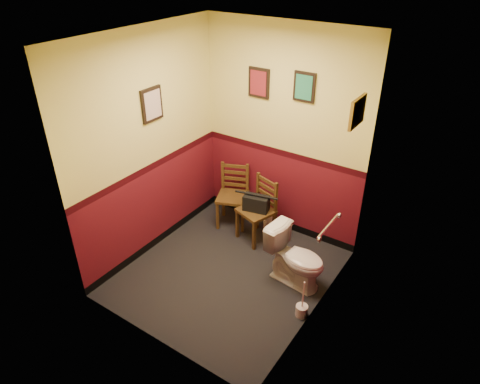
# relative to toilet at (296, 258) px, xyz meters

# --- Properties ---
(floor) EXTENTS (2.20, 2.40, 0.00)m
(floor) POSITION_rel_toilet_xyz_m (-0.72, -0.31, -0.34)
(floor) COLOR black
(floor) RESTS_ON ground
(ceiling) EXTENTS (2.20, 2.40, 0.00)m
(ceiling) POSITION_rel_toilet_xyz_m (-0.72, -0.31, 2.36)
(ceiling) COLOR silver
(ceiling) RESTS_ON ground
(wall_back) EXTENTS (2.20, 0.00, 2.70)m
(wall_back) POSITION_rel_toilet_xyz_m (-0.72, 0.89, 1.01)
(wall_back) COLOR maroon
(wall_back) RESTS_ON ground
(wall_front) EXTENTS (2.20, 0.00, 2.70)m
(wall_front) POSITION_rel_toilet_xyz_m (-0.72, -1.51, 1.01)
(wall_front) COLOR maroon
(wall_front) RESTS_ON ground
(wall_left) EXTENTS (0.00, 2.40, 2.70)m
(wall_left) POSITION_rel_toilet_xyz_m (-1.82, -0.31, 1.01)
(wall_left) COLOR maroon
(wall_left) RESTS_ON ground
(wall_right) EXTENTS (0.00, 2.40, 2.70)m
(wall_right) POSITION_rel_toilet_xyz_m (0.38, -0.31, 1.01)
(wall_right) COLOR maroon
(wall_right) RESTS_ON ground
(grab_bar) EXTENTS (0.05, 0.56, 0.06)m
(grab_bar) POSITION_rel_toilet_xyz_m (0.35, -0.06, 0.61)
(grab_bar) COLOR silver
(grab_bar) RESTS_ON wall_right
(framed_print_back_a) EXTENTS (0.28, 0.04, 0.36)m
(framed_print_back_a) POSITION_rel_toilet_xyz_m (-1.07, 0.87, 1.61)
(framed_print_back_a) COLOR black
(framed_print_back_a) RESTS_ON wall_back
(framed_print_back_b) EXTENTS (0.26, 0.04, 0.34)m
(framed_print_back_b) POSITION_rel_toilet_xyz_m (-0.47, 0.87, 1.66)
(framed_print_back_b) COLOR black
(framed_print_back_b) RESTS_ON wall_back
(framed_print_left) EXTENTS (0.04, 0.30, 0.38)m
(framed_print_left) POSITION_rel_toilet_xyz_m (-1.80, -0.21, 1.51)
(framed_print_left) COLOR black
(framed_print_left) RESTS_ON wall_left
(framed_print_right) EXTENTS (0.04, 0.34, 0.28)m
(framed_print_right) POSITION_rel_toilet_xyz_m (0.36, 0.29, 1.71)
(framed_print_right) COLOR olive
(framed_print_right) RESTS_ON wall_right
(toilet) EXTENTS (0.74, 0.46, 0.68)m
(toilet) POSITION_rel_toilet_xyz_m (0.00, 0.00, 0.00)
(toilet) COLOR white
(toilet) RESTS_ON floor
(toilet_brush) EXTENTS (0.13, 0.13, 0.46)m
(toilet_brush) POSITION_rel_toilet_xyz_m (0.31, -0.43, -0.27)
(toilet_brush) COLOR silver
(toilet_brush) RESTS_ON floor
(chair_left) EXTENTS (0.52, 0.52, 0.85)m
(chair_left) POSITION_rel_toilet_xyz_m (-1.28, 0.61, 0.09)
(chair_left) COLOR brown
(chair_left) RESTS_ON floor
(chair_right) EXTENTS (0.50, 0.50, 0.85)m
(chair_right) POSITION_rel_toilet_xyz_m (-0.81, 0.49, 0.09)
(chair_right) COLOR brown
(chair_right) RESTS_ON floor
(handbag) EXTENTS (0.35, 0.23, 0.23)m
(handbag) POSITION_rel_toilet_xyz_m (-0.82, 0.46, 0.21)
(handbag) COLOR black
(handbag) RESTS_ON chair_right
(tp_stack) EXTENTS (0.21, 0.13, 0.27)m
(tp_stack) POSITION_rel_toilet_xyz_m (-0.77, 0.75, -0.23)
(tp_stack) COLOR silver
(tp_stack) RESTS_ON floor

